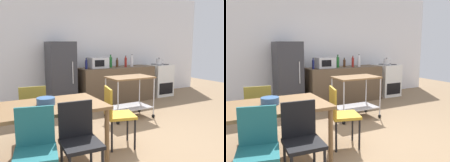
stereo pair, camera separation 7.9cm
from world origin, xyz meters
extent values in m
plane|color=#8C7051|center=(0.00, 0.00, 0.00)|extent=(12.00, 12.00, 0.00)
cube|color=white|center=(0.00, 3.20, 1.45)|extent=(8.40, 0.12, 2.90)
cube|color=brown|center=(0.90, 2.60, 0.45)|extent=(2.00, 0.64, 0.90)
cube|color=brown|center=(-1.53, 0.20, 0.73)|extent=(1.50, 0.90, 0.04)
cylinder|color=brown|center=(-0.84, -0.19, 0.35)|extent=(0.06, 0.06, 0.71)
cylinder|color=brown|center=(-0.84, 0.59, 0.35)|extent=(0.06, 0.06, 0.71)
cube|color=gold|center=(-0.44, 0.16, 0.47)|extent=(0.49, 0.49, 0.04)
cube|color=gold|center=(-0.62, 0.20, 0.69)|extent=(0.12, 0.38, 0.40)
cylinder|color=black|center=(-0.32, -0.05, 0.23)|extent=(0.03, 0.03, 0.45)
cylinder|color=black|center=(-0.24, 0.28, 0.23)|extent=(0.03, 0.03, 0.45)
cylinder|color=black|center=(-0.65, 0.04, 0.23)|extent=(0.03, 0.03, 0.45)
cylinder|color=black|center=(-0.56, 0.37, 0.23)|extent=(0.03, 0.03, 0.45)
cube|color=olive|center=(-1.53, 0.99, 0.47)|extent=(0.44, 0.44, 0.04)
cube|color=olive|center=(-1.54, 0.81, 0.69)|extent=(0.38, 0.07, 0.40)
cylinder|color=black|center=(-1.34, 1.14, 0.23)|extent=(0.03, 0.03, 0.45)
cylinder|color=black|center=(-1.68, 1.17, 0.23)|extent=(0.03, 0.03, 0.45)
cylinder|color=black|center=(-1.37, 0.80, 0.23)|extent=(0.03, 0.03, 0.45)
cylinder|color=black|center=(-1.71, 0.84, 0.23)|extent=(0.03, 0.03, 0.45)
cube|color=black|center=(-1.31, -0.50, 0.47)|extent=(0.42, 0.42, 0.04)
cube|color=black|center=(-1.30, -0.32, 0.69)|extent=(0.38, 0.05, 0.40)
cylinder|color=black|center=(-1.47, -0.32, 0.23)|extent=(0.03, 0.03, 0.45)
cylinder|color=black|center=(-1.13, -0.34, 0.23)|extent=(0.03, 0.03, 0.45)
cube|color=#1E666B|center=(-1.77, -0.51, 0.47)|extent=(0.48, 0.48, 0.04)
cube|color=#1E666B|center=(-1.73, -0.33, 0.69)|extent=(0.38, 0.11, 0.40)
cube|color=white|center=(2.35, 2.62, 0.45)|extent=(0.60, 0.60, 0.90)
cube|color=black|center=(2.35, 2.32, 0.25)|extent=(0.48, 0.01, 0.32)
cylinder|color=#47474C|center=(2.22, 2.50, 0.91)|extent=(0.16, 0.16, 0.02)
cylinder|color=#47474C|center=(2.48, 2.50, 0.91)|extent=(0.16, 0.16, 0.02)
cylinder|color=#47474C|center=(2.22, 2.74, 0.91)|extent=(0.16, 0.16, 0.02)
cylinder|color=#47474C|center=(2.48, 2.74, 0.91)|extent=(0.16, 0.16, 0.02)
cube|color=#333338|center=(-0.55, 2.70, 0.78)|extent=(0.60, 0.60, 1.55)
cylinder|color=silver|center=(-0.37, 2.39, 0.85)|extent=(0.02, 0.02, 0.50)
cube|color=brown|center=(0.43, 1.25, 0.83)|extent=(0.90, 0.56, 0.03)
cube|color=silver|center=(0.43, 1.25, 0.22)|extent=(0.83, 0.52, 0.02)
cylinder|color=silver|center=(0.01, 1.00, 0.45)|extent=(0.02, 0.02, 0.76)
sphere|color=black|center=(0.01, 1.00, 0.04)|extent=(0.07, 0.07, 0.07)
cylinder|color=silver|center=(0.85, 1.00, 0.45)|extent=(0.02, 0.02, 0.76)
sphere|color=black|center=(0.85, 1.00, 0.04)|extent=(0.07, 0.07, 0.07)
cylinder|color=silver|center=(0.01, 1.50, 0.45)|extent=(0.02, 0.02, 0.76)
sphere|color=black|center=(0.01, 1.50, 0.04)|extent=(0.07, 0.07, 0.07)
cylinder|color=silver|center=(0.85, 1.50, 0.45)|extent=(0.02, 0.02, 0.76)
sphere|color=black|center=(0.85, 1.50, 0.04)|extent=(0.07, 0.07, 0.07)
cylinder|color=navy|center=(0.03, 2.55, 1.01)|extent=(0.06, 0.06, 0.21)
cylinder|color=navy|center=(0.03, 2.55, 1.13)|extent=(0.03, 0.03, 0.04)
cylinder|color=black|center=(0.03, 2.55, 1.16)|extent=(0.03, 0.03, 0.01)
cube|color=silver|center=(0.38, 2.63, 1.03)|extent=(0.46, 0.34, 0.26)
cube|color=black|center=(0.34, 2.46, 1.03)|extent=(0.25, 0.01, 0.16)
cylinder|color=#1E6628|center=(0.73, 2.61, 1.03)|extent=(0.08, 0.08, 0.26)
cylinder|color=#1E6628|center=(0.73, 2.61, 1.19)|extent=(0.04, 0.04, 0.05)
cylinder|color=black|center=(0.73, 2.61, 1.22)|extent=(0.04, 0.04, 0.01)
cylinder|color=#4C2D19|center=(0.94, 2.64, 0.99)|extent=(0.07, 0.07, 0.18)
cylinder|color=#4C2D19|center=(0.94, 2.64, 1.10)|extent=(0.03, 0.03, 0.04)
cylinder|color=black|center=(0.94, 2.64, 1.13)|extent=(0.03, 0.03, 0.01)
cylinder|color=maroon|center=(1.11, 2.50, 1.02)|extent=(0.06, 0.06, 0.24)
cylinder|color=maroon|center=(1.11, 2.50, 1.16)|extent=(0.03, 0.03, 0.04)
cylinder|color=black|center=(1.11, 2.50, 1.19)|extent=(0.03, 0.03, 0.01)
cylinder|color=silver|center=(1.32, 2.52, 1.02)|extent=(0.08, 0.08, 0.25)
cylinder|color=silver|center=(1.32, 2.52, 1.18)|extent=(0.03, 0.03, 0.06)
cylinder|color=black|center=(1.32, 2.52, 1.21)|extent=(0.04, 0.04, 0.01)
cylinder|color=#33598C|center=(-1.49, 0.23, 0.79)|extent=(0.23, 0.23, 0.09)
cylinder|color=silver|center=(2.23, 2.52, 1.00)|extent=(0.17, 0.17, 0.16)
sphere|color=black|center=(2.23, 2.52, 1.09)|extent=(0.03, 0.03, 0.03)
cylinder|color=silver|center=(2.34, 2.52, 1.02)|extent=(0.08, 0.02, 0.07)
camera|label=1|loc=(-2.15, -2.70, 1.51)|focal=37.99mm
camera|label=2|loc=(-2.08, -2.74, 1.51)|focal=37.99mm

